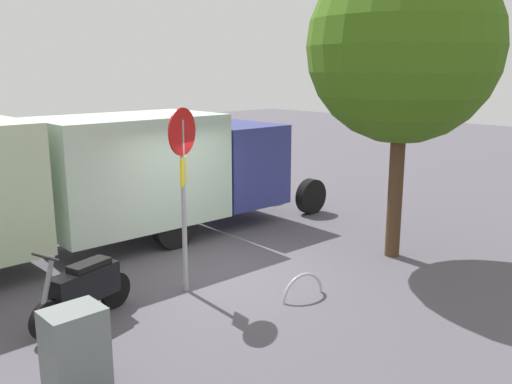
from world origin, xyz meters
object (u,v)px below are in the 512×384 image
at_px(bike_rack_hoop, 303,298).
at_px(box_truck_near, 171,166).
at_px(motorcycle, 85,288).
at_px(stop_sign, 183,172).
at_px(street_tree, 404,47).
at_px(utility_cabinet, 76,353).

bearing_deg(bike_rack_hoop, box_truck_near, -96.32).
xyz_separation_m(motorcycle, stop_sign, (-1.76, 0.06, 1.52)).
distance_m(stop_sign, street_tree, 4.73).
relative_size(stop_sign, street_tree, 0.52).
bearing_deg(utility_cabinet, box_truck_near, -133.52).
distance_m(stop_sign, utility_cabinet, 3.51).
distance_m(street_tree, bike_rack_hoop, 4.95).
height_order(utility_cabinet, bike_rack_hoop, utility_cabinet).
distance_m(box_truck_near, utility_cabinet, 6.50).
bearing_deg(motorcycle, bike_rack_hoop, 135.93).
distance_m(motorcycle, bike_rack_hoop, 3.43).
distance_m(utility_cabinet, bike_rack_hoop, 3.96).
distance_m(motorcycle, street_tree, 6.96).
distance_m(box_truck_near, motorcycle, 4.66).
distance_m(street_tree, utility_cabinet, 7.64).
relative_size(stop_sign, utility_cabinet, 2.88).
distance_m(motorcycle, stop_sign, 2.33).
relative_size(motorcycle, stop_sign, 0.58).
bearing_deg(bike_rack_hoop, motorcycle, -27.95).
relative_size(stop_sign, bike_rack_hoop, 3.60).
distance_m(box_truck_near, bike_rack_hoop, 4.78).
bearing_deg(box_truck_near, bike_rack_hoop, -95.95).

